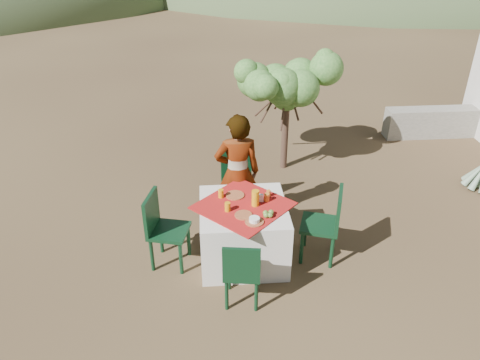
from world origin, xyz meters
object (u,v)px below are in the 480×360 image
object	(u,v)px
table	(243,232)
chair_left	(162,226)
chair_right	(327,222)
shrub_tree	(290,89)
person	(237,173)
chair_near	(242,271)
chair_far	(238,180)
juice_pitcher	(255,198)

from	to	relation	value
table	chair_left	xyz separation A→B (m)	(-0.96, -0.02, 0.14)
chair_right	shrub_tree	bearing A→B (deg)	-160.42
chair_right	person	size ratio (longest dim) A/B	0.59
chair_near	person	distance (m)	1.53
shrub_tree	chair_right	bearing A→B (deg)	-88.39
chair_left	person	xyz separation A→B (m)	(0.94, 0.70, 0.29)
shrub_tree	table	bearing A→B (deg)	-111.44
chair_left	person	size ratio (longest dim) A/B	0.58
chair_far	person	world-z (taller)	person
chair_far	shrub_tree	world-z (taller)	shrub_tree
chair_right	juice_pitcher	world-z (taller)	chair_right
chair_left	shrub_tree	distance (m)	3.15
chair_left	juice_pitcher	world-z (taller)	juice_pitcher
chair_far	juice_pitcher	size ratio (longest dim) A/B	4.78
chair_right	chair_near	bearing A→B (deg)	-38.12
table	chair_near	bearing A→B (deg)	-95.72
chair_near	shrub_tree	world-z (taller)	shrub_tree
chair_near	juice_pitcher	xyz separation A→B (m)	(0.22, 0.80, 0.39)
chair_far	chair_right	distance (m)	1.48
chair_far	juice_pitcher	world-z (taller)	juice_pitcher
chair_near	person	xyz separation A→B (m)	(0.06, 1.49, 0.34)
shrub_tree	juice_pitcher	world-z (taller)	shrub_tree
chair_far	chair_right	world-z (taller)	chair_right
chair_right	shrub_tree	distance (m)	2.58
chair_right	chair_left	bearing A→B (deg)	-73.94
chair_near	person	world-z (taller)	person
shrub_tree	chair_far	bearing A→B (deg)	-124.30
chair_far	shrub_tree	size ratio (longest dim) A/B	0.55
shrub_tree	person	bearing A→B (deg)	-119.38
chair_far	juice_pitcher	bearing A→B (deg)	-91.02
chair_right	person	bearing A→B (deg)	-109.05
juice_pitcher	chair_far	bearing A→B (deg)	96.99
chair_right	person	distance (m)	1.30
chair_far	person	size ratio (longest dim) A/B	0.58
chair_far	chair_right	xyz separation A→B (m)	(0.98, -1.11, 0.01)
table	juice_pitcher	xyz separation A→B (m)	(0.14, -0.01, 0.48)
chair_right	shrub_tree	size ratio (longest dim) A/B	0.56
juice_pitcher	person	bearing A→B (deg)	102.95
chair_near	chair_right	xyz separation A→B (m)	(1.08, 0.73, 0.07)
chair_right	juice_pitcher	xyz separation A→B (m)	(-0.86, 0.07, 0.33)
chair_right	person	world-z (taller)	person
chair_near	chair_left	distance (m)	1.18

